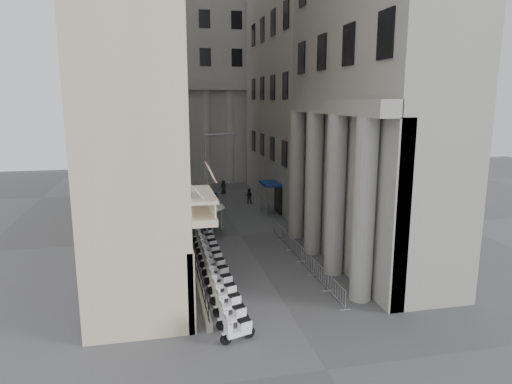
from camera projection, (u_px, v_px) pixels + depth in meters
The scene contains 30 objects.
ground at pixel (326, 370), 18.60m from camera, with size 120.00×120.00×0.00m, color #4D4D50.
left_building at pixel (136, 17), 34.71m from camera, with size 5.00×36.00×34.00m, color beige.
far_building at pixel (201, 68), 61.57m from camera, with size 22.00×10.00×30.00m, color #B3B1A9.
iron_fence at pixel (189, 244), 34.93m from camera, with size 0.30×28.00×1.40m, color black, non-canonical shape.
blue_awning at pixel (270, 213), 44.36m from camera, with size 1.60×3.00×3.00m, color navy, non-canonical shape.
flag at pixel (214, 323), 22.55m from camera, with size 1.00×1.40×8.20m, color #9E0C11, non-canonical shape.
scooter_0 at pixel (238, 341), 20.84m from camera, with size 0.56×1.40×1.50m, color white, non-canonical shape.
scooter_1 at pixel (233, 327), 22.16m from camera, with size 0.56×1.40×1.50m, color white, non-canonical shape.
scooter_2 at pixel (229, 314), 23.48m from camera, with size 0.56×1.40×1.50m, color white, non-canonical shape.
scooter_3 at pixel (225, 302), 24.80m from camera, with size 0.56×1.40×1.50m, color white, non-canonical shape.
scooter_4 at pixel (221, 292), 26.12m from camera, with size 0.56×1.40×1.50m, color white, non-canonical shape.
scooter_5 at pixel (218, 283), 27.44m from camera, with size 0.56×1.40×1.50m, color white, non-canonical shape.
scooter_6 at pixel (215, 274), 28.76m from camera, with size 0.56×1.40×1.50m, color white, non-canonical shape.
scooter_7 at pixel (213, 267), 30.08m from camera, with size 0.56×1.40×1.50m, color white, non-canonical shape.
scooter_8 at pixel (210, 260), 31.40m from camera, with size 0.56×1.40×1.50m, color white, non-canonical shape.
scooter_9 at pixel (208, 253), 32.72m from camera, with size 0.56×1.40×1.50m, color white, non-canonical shape.
scooter_10 at pixel (206, 247), 34.04m from camera, with size 0.56×1.40×1.50m, color white, non-canonical shape.
scooter_11 at pixel (204, 242), 35.36m from camera, with size 0.56×1.40×1.50m, color white, non-canonical shape.
barrier_0 at pixel (336, 301), 25.02m from camera, with size 0.60×2.40×1.10m, color #AFB2B7, non-canonical shape.
barrier_1 at pixel (320, 283), 27.42m from camera, with size 0.60×2.40×1.10m, color #AFB2B7, non-canonical shape.
barrier_2 at pixel (307, 268), 29.81m from camera, with size 0.60×2.40×1.10m, color #AFB2B7, non-canonical shape.
barrier_3 at pixel (296, 256), 32.20m from camera, with size 0.60×2.40×1.10m, color #AFB2B7, non-canonical shape.
barrier_4 at pixel (286, 245), 34.60m from camera, with size 0.60×2.40×1.10m, color #AFB2B7, non-canonical shape.
barrier_5 at pixel (277, 236), 36.99m from camera, with size 0.60×2.40×1.10m, color #AFB2B7, non-canonical shape.
security_tent at pixel (195, 201), 37.70m from camera, with size 3.84×3.84×3.12m.
street_lamp at pixel (210, 179), 34.19m from camera, with size 2.61×1.05×8.33m.
info_kiosk at pixel (198, 212), 40.94m from camera, with size 0.49×0.88×1.80m.
pedestrian_a at pixel (215, 200), 46.30m from camera, with size 0.59×0.39×1.63m, color #0E1838.
pedestrian_b at pixel (249, 196), 48.21m from camera, with size 0.78×0.61×1.61m, color black.
pedestrian_c at pixel (224, 187), 53.13m from camera, with size 0.79×0.51×1.61m, color black.
Camera 1 is at (-6.39, -15.78, 10.83)m, focal length 32.00 mm.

